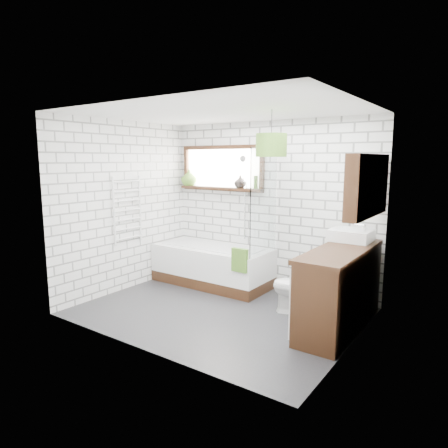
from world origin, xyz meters
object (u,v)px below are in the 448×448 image
Objects in this scene: basin at (351,235)px; toilet at (300,287)px; vanity at (340,288)px; pendant at (271,145)px; bathtub at (212,265)px.

basin is 0.71× the size of toilet.
pendant is at bearing -161.17° from vanity.
toilet reaches higher than bathtub.
bathtub is at bearing -179.68° from basin.
basin is at bearing 0.32° from bathtub.
vanity is 0.74m from basin.
pendant is at bearing -133.41° from basin.
basin reaches higher than bathtub.
bathtub is 2.41m from pendant.
pendant reaches higher than toilet.
toilet is (-0.50, -0.36, -0.67)m from basin.
basin is 0.91m from toilet.
toilet is 1.93× the size of pendant.
basin is at bearing 96.84° from vanity.
basin is 1.37× the size of pendant.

